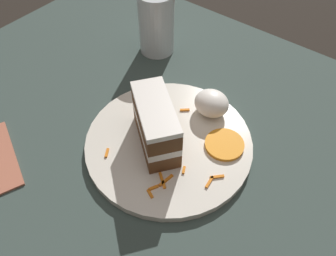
# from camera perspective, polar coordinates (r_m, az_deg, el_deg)

# --- Properties ---
(ground_plane) EXTENTS (6.00, 6.00, 0.00)m
(ground_plane) POSITION_cam_1_polar(r_m,az_deg,el_deg) (0.55, -2.56, -7.33)
(ground_plane) COLOR black
(ground_plane) RESTS_ON ground
(dining_table) EXTENTS (1.03, 0.87, 0.03)m
(dining_table) POSITION_cam_1_polar(r_m,az_deg,el_deg) (0.54, -2.61, -6.55)
(dining_table) COLOR #384742
(dining_table) RESTS_ON ground
(plate) EXTENTS (0.27, 0.27, 0.01)m
(plate) POSITION_cam_1_polar(r_m,az_deg,el_deg) (0.54, -0.00, -2.42)
(plate) COLOR silver
(plate) RESTS_ON dining_table
(cake_slice) EXTENTS (0.12, 0.11, 0.08)m
(cake_slice) POSITION_cam_1_polar(r_m,az_deg,el_deg) (0.50, -2.14, 0.63)
(cake_slice) COLOR brown
(cake_slice) RESTS_ON plate
(cream_dollop) EXTENTS (0.06, 0.05, 0.04)m
(cream_dollop) POSITION_cam_1_polar(r_m,az_deg,el_deg) (0.57, 7.59, 4.30)
(cream_dollop) COLOR white
(cream_dollop) RESTS_ON plate
(orange_garnish) EXTENTS (0.06, 0.06, 0.01)m
(orange_garnish) POSITION_cam_1_polar(r_m,az_deg,el_deg) (0.53, 9.79, -2.84)
(orange_garnish) COLOR orange
(orange_garnish) RESTS_ON plate
(carrot_shreds_scatter) EXTENTS (0.18, 0.18, 0.00)m
(carrot_shreds_scatter) POSITION_cam_1_polar(r_m,az_deg,el_deg) (0.50, 0.71, -7.40)
(carrot_shreds_scatter) COLOR orange
(carrot_shreds_scatter) RESTS_ON plate
(drinking_glass) EXTENTS (0.07, 0.07, 0.13)m
(drinking_glass) POSITION_cam_1_polar(r_m,az_deg,el_deg) (0.70, -2.01, 17.18)
(drinking_glass) COLOR silver
(drinking_glass) RESTS_ON dining_table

